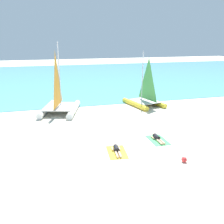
% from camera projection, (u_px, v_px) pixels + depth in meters
% --- Properties ---
extents(ground_plane, '(120.00, 120.00, 0.00)m').
position_uv_depth(ground_plane, '(99.00, 111.00, 23.70)').
color(ground_plane, beige).
extents(ocean_water, '(120.00, 40.00, 0.05)m').
position_uv_depth(ocean_water, '(71.00, 77.00, 43.80)').
color(ocean_water, '#5BB2C1').
rests_on(ocean_water, ground).
extents(sailboat_yellow, '(3.47, 4.60, 5.39)m').
position_uv_depth(sailboat_yellow, '(145.00, 98.00, 25.26)').
color(sailboat_yellow, yellow).
rests_on(sailboat_yellow, ground).
extents(sailboat_white, '(4.33, 5.50, 6.29)m').
position_uv_depth(sailboat_white, '(59.00, 103.00, 22.85)').
color(sailboat_white, white).
rests_on(sailboat_white, ground).
extents(towel_left, '(1.31, 2.02, 0.01)m').
position_uv_depth(towel_left, '(117.00, 152.00, 15.07)').
color(towel_left, yellow).
rests_on(towel_left, ground).
extents(sunbather_left, '(0.59, 1.57, 0.30)m').
position_uv_depth(sunbather_left, '(117.00, 150.00, 15.10)').
color(sunbather_left, black).
rests_on(sunbather_left, towel_left).
extents(towel_right, '(1.12, 1.91, 0.01)m').
position_uv_depth(towel_right, '(158.00, 140.00, 16.85)').
color(towel_right, '#4CB266').
rests_on(towel_right, ground).
extents(sunbather_right, '(0.55, 1.56, 0.30)m').
position_uv_depth(sunbather_right, '(157.00, 138.00, 16.87)').
color(sunbather_right, black).
rests_on(sunbather_right, towel_right).
extents(beach_ball, '(0.31, 0.31, 0.31)m').
position_uv_depth(beach_ball, '(184.00, 159.00, 13.85)').
color(beach_ball, red).
rests_on(beach_ball, ground).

